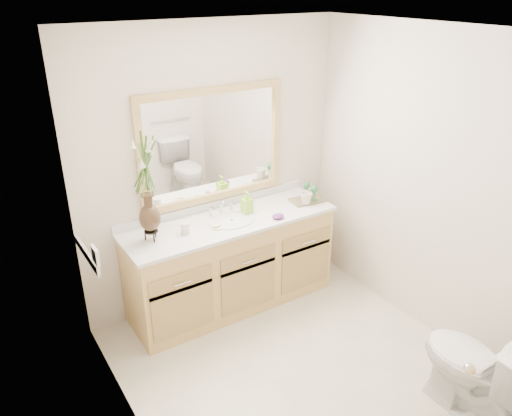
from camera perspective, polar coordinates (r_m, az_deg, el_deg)
floor at (r=3.95m, az=5.12°, el=-17.84°), size 2.60×2.60×0.00m
ceiling at (r=2.92m, az=6.98°, el=19.39°), size 2.40×2.60×0.02m
wall_back at (r=4.26m, az=-4.96°, el=4.56°), size 2.40×0.02×2.40m
wall_front at (r=2.54m, az=24.80°, el=-13.14°), size 2.40×0.02×2.40m
wall_left at (r=2.76m, az=-14.28°, el=-8.14°), size 0.02×2.60×2.40m
wall_right at (r=4.06m, az=19.36°, el=2.15°), size 0.02×2.60×2.40m
vanity at (r=4.38m, az=-2.81°, el=-6.40°), size 1.80×0.55×0.80m
counter at (r=4.18m, az=-2.92°, el=-1.52°), size 1.84×0.57×0.03m
sink at (r=4.19m, az=-2.79°, el=-2.09°), size 0.38×0.34×0.23m
mirror at (r=4.18m, az=-4.92°, el=7.11°), size 1.32×0.04×0.97m
switch_plate at (r=3.52m, az=-17.89°, el=-5.19°), size 0.02×0.12×0.12m
door at (r=2.47m, az=19.50°, el=-19.45°), size 0.80×0.03×2.00m
toilet at (r=3.68m, az=23.76°, el=-16.44°), size 0.42×0.75×0.74m
flower_vase at (r=3.72m, az=-12.52°, el=3.74°), size 0.19×0.19×0.79m
tumbler at (r=3.97m, az=-8.10°, el=-2.28°), size 0.07×0.07×0.09m
soap_dish at (r=4.04m, az=-4.53°, el=-2.19°), size 0.10×0.10×0.03m
soap_bottle at (r=4.26m, az=-1.05°, el=0.55°), size 0.08×0.08×0.17m
purple_dish at (r=4.19m, az=2.54°, el=-0.96°), size 0.13×0.12×0.04m
tray at (r=4.54m, az=5.84°, el=0.89°), size 0.32×0.23×0.01m
mug_left at (r=4.44m, az=5.77°, el=1.16°), size 0.14×0.13×0.11m
mug_right at (r=4.55m, az=5.56°, el=1.77°), size 0.14×0.14×0.10m
goblet_front at (r=4.49m, az=6.69°, el=2.02°), size 0.06×0.06×0.14m
goblet_back at (r=4.57m, az=5.80°, el=2.47°), size 0.06×0.06×0.14m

